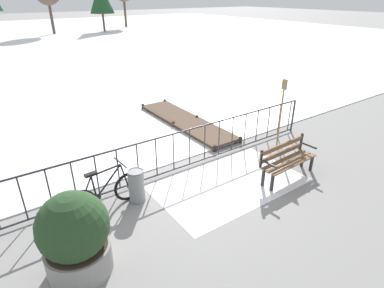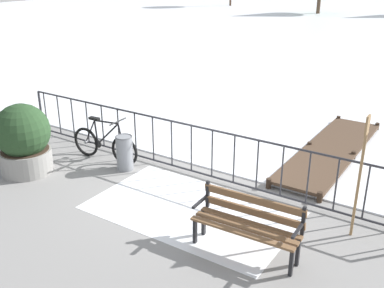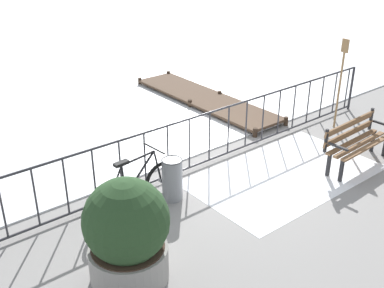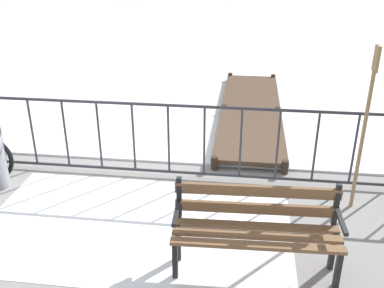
% 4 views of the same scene
% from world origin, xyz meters
% --- Properties ---
extents(ground_plane, '(160.00, 160.00, 0.00)m').
position_xyz_m(ground_plane, '(0.00, 0.00, 0.00)').
color(ground_plane, gray).
extents(snow_patch, '(3.51, 2.09, 0.01)m').
position_xyz_m(snow_patch, '(0.79, -1.20, 0.00)').
color(snow_patch, white).
rests_on(snow_patch, ground).
extents(railing_fence, '(9.06, 0.06, 1.07)m').
position_xyz_m(railing_fence, '(-0.00, 0.00, 0.56)').
color(railing_fence, '#2D2D33').
rests_on(railing_fence, ground).
extents(park_bench, '(1.62, 0.54, 0.89)m').
position_xyz_m(park_bench, '(2.12, -1.72, 0.51)').
color(park_bench, brown).
rests_on(park_bench, ground).
extents(oar_upright, '(0.04, 0.16, 1.98)m').
position_xyz_m(oar_upright, '(3.31, -0.45, 1.14)').
color(oar_upright, '#937047').
rests_on(oar_upright, ground).
extents(wooden_dock, '(1.10, 4.55, 0.20)m').
position_xyz_m(wooden_dock, '(2.05, 2.52, 0.12)').
color(wooden_dock, '#4C3828').
rests_on(wooden_dock, ground).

